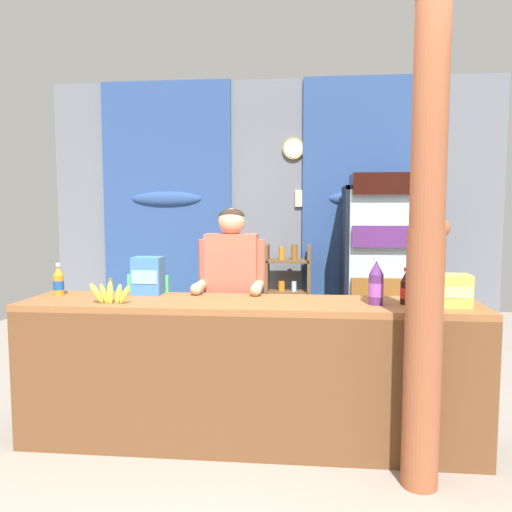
{
  "coord_description": "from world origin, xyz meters",
  "views": [
    {
      "loc": [
        0.38,
        -2.68,
        1.47
      ],
      "look_at": [
        0.04,
        0.67,
        1.16
      ],
      "focal_mm": 35.27,
      "sensor_mm": 36.0,
      "label": 1
    }
  ],
  "objects_px": {
    "timber_post": "(426,241)",
    "plastic_lawn_chair": "(143,315)",
    "shopkeeper": "(232,287)",
    "snack_box_biscuit": "(148,276)",
    "drink_fridge": "(383,258)",
    "stall_counter": "(246,361)",
    "bottle_shelf_rack": "(288,295)",
    "snack_box_instant_noodle": "(453,290)",
    "soda_bottle_orange_soda": "(59,282)",
    "soda_bottle_grape_soda": "(376,284)",
    "banana_bunch": "(110,293)",
    "soda_bottle_cola": "(406,289)"
  },
  "relations": [
    {
      "from": "soda_bottle_orange_soda",
      "to": "banana_bunch",
      "type": "distance_m",
      "value": 0.53
    },
    {
      "from": "bottle_shelf_rack",
      "to": "timber_post",
      "type": "bearing_deg",
      "value": -72.88
    },
    {
      "from": "soda_bottle_grape_soda",
      "to": "snack_box_instant_noodle",
      "type": "bearing_deg",
      "value": -0.66
    },
    {
      "from": "banana_bunch",
      "to": "snack_box_instant_noodle",
      "type": "bearing_deg",
      "value": 3.35
    },
    {
      "from": "snack_box_biscuit",
      "to": "timber_post",
      "type": "bearing_deg",
      "value": -20.24
    },
    {
      "from": "stall_counter",
      "to": "soda_bottle_cola",
      "type": "xyz_separation_m",
      "value": [
        0.95,
        0.1,
        0.44
      ]
    },
    {
      "from": "stall_counter",
      "to": "soda_bottle_orange_soda",
      "type": "bearing_deg",
      "value": 170.92
    },
    {
      "from": "stall_counter",
      "to": "drink_fridge",
      "type": "xyz_separation_m",
      "value": [
        1.11,
        2.04,
        0.44
      ]
    },
    {
      "from": "snack_box_biscuit",
      "to": "snack_box_instant_noodle",
      "type": "height_order",
      "value": "snack_box_biscuit"
    },
    {
      "from": "timber_post",
      "to": "drink_fridge",
      "type": "bearing_deg",
      "value": 86.64
    },
    {
      "from": "plastic_lawn_chair",
      "to": "banana_bunch",
      "type": "bearing_deg",
      "value": -78.31
    },
    {
      "from": "bottle_shelf_rack",
      "to": "plastic_lawn_chair",
      "type": "relative_size",
      "value": 1.29
    },
    {
      "from": "drink_fridge",
      "to": "shopkeeper",
      "type": "height_order",
      "value": "drink_fridge"
    },
    {
      "from": "bottle_shelf_rack",
      "to": "snack_box_instant_noodle",
      "type": "height_order",
      "value": "bottle_shelf_rack"
    },
    {
      "from": "shopkeeper",
      "to": "soda_bottle_grape_soda",
      "type": "relative_size",
      "value": 5.06
    },
    {
      "from": "drink_fridge",
      "to": "soda_bottle_orange_soda",
      "type": "bearing_deg",
      "value": -142.47
    },
    {
      "from": "stall_counter",
      "to": "shopkeeper",
      "type": "xyz_separation_m",
      "value": [
        -0.17,
        0.56,
        0.37
      ]
    },
    {
      "from": "stall_counter",
      "to": "shopkeeper",
      "type": "bearing_deg",
      "value": 107.13
    },
    {
      "from": "shopkeeper",
      "to": "snack_box_biscuit",
      "type": "xyz_separation_m",
      "value": [
        -0.53,
        -0.26,
        0.11
      ]
    },
    {
      "from": "soda_bottle_grape_soda",
      "to": "timber_post",
      "type": "bearing_deg",
      "value": -63.17
    },
    {
      "from": "drink_fridge",
      "to": "timber_post",
      "type": "bearing_deg",
      "value": -93.36
    },
    {
      "from": "plastic_lawn_chair",
      "to": "soda_bottle_orange_soda",
      "type": "xyz_separation_m",
      "value": [
        -0.13,
        -1.31,
        0.51
      ]
    },
    {
      "from": "snack_box_instant_noodle",
      "to": "soda_bottle_cola",
      "type": "bearing_deg",
      "value": 172.97
    },
    {
      "from": "stall_counter",
      "to": "snack_box_biscuit",
      "type": "relative_size",
      "value": 11.25
    },
    {
      "from": "stall_counter",
      "to": "snack_box_instant_noodle",
      "type": "distance_m",
      "value": 1.3
    },
    {
      "from": "shopkeeper",
      "to": "soda_bottle_orange_soda",
      "type": "distance_m",
      "value": 1.17
    },
    {
      "from": "bottle_shelf_rack",
      "to": "snack_box_instant_noodle",
      "type": "xyz_separation_m",
      "value": [
        1.05,
        -2.22,
        0.42
      ]
    },
    {
      "from": "snack_box_instant_noodle",
      "to": "banana_bunch",
      "type": "bearing_deg",
      "value": -176.65
    },
    {
      "from": "snack_box_biscuit",
      "to": "snack_box_instant_noodle",
      "type": "xyz_separation_m",
      "value": [
        1.92,
        -0.24,
        -0.03
      ]
    },
    {
      "from": "plastic_lawn_chair",
      "to": "shopkeeper",
      "type": "xyz_separation_m",
      "value": [
        0.98,
        -0.96,
        0.43
      ]
    },
    {
      "from": "stall_counter",
      "to": "soda_bottle_grape_soda",
      "type": "height_order",
      "value": "soda_bottle_grape_soda"
    },
    {
      "from": "drink_fridge",
      "to": "soda_bottle_grape_soda",
      "type": "height_order",
      "value": "drink_fridge"
    },
    {
      "from": "timber_post",
      "to": "shopkeeper",
      "type": "distance_m",
      "value": 1.49
    },
    {
      "from": "stall_counter",
      "to": "timber_post",
      "type": "xyz_separation_m",
      "value": [
        0.97,
        -0.32,
        0.76
      ]
    },
    {
      "from": "bottle_shelf_rack",
      "to": "shopkeeper",
      "type": "distance_m",
      "value": 1.79
    },
    {
      "from": "shopkeeper",
      "to": "banana_bunch",
      "type": "xyz_separation_m",
      "value": [
        -0.65,
        -0.62,
        0.04
      ]
    },
    {
      "from": "soda_bottle_orange_soda",
      "to": "timber_post",
      "type": "bearing_deg",
      "value": -13.07
    },
    {
      "from": "drink_fridge",
      "to": "plastic_lawn_chair",
      "type": "relative_size",
      "value": 2.11
    },
    {
      "from": "plastic_lawn_chair",
      "to": "soda_bottle_grape_soda",
      "type": "height_order",
      "value": "soda_bottle_grape_soda"
    },
    {
      "from": "stall_counter",
      "to": "shopkeeper",
      "type": "distance_m",
      "value": 0.69
    },
    {
      "from": "soda_bottle_orange_soda",
      "to": "snack_box_biscuit",
      "type": "xyz_separation_m",
      "value": [
        0.58,
        0.09,
        0.04
      ]
    },
    {
      "from": "timber_post",
      "to": "bottle_shelf_rack",
      "type": "relative_size",
      "value": 2.47
    },
    {
      "from": "snack_box_instant_noodle",
      "to": "soda_bottle_orange_soda",
      "type": "bearing_deg",
      "value": 176.74
    },
    {
      "from": "shopkeeper",
      "to": "banana_bunch",
      "type": "bearing_deg",
      "value": -136.69
    },
    {
      "from": "soda_bottle_cola",
      "to": "shopkeeper",
      "type": "bearing_deg",
      "value": 157.64
    },
    {
      "from": "stall_counter",
      "to": "banana_bunch",
      "type": "relative_size",
      "value": 10.45
    },
    {
      "from": "timber_post",
      "to": "plastic_lawn_chair",
      "type": "height_order",
      "value": "timber_post"
    },
    {
      "from": "timber_post",
      "to": "soda_bottle_grape_soda",
      "type": "bearing_deg",
      "value": 116.83
    },
    {
      "from": "bottle_shelf_rack",
      "to": "shopkeeper",
      "type": "relative_size",
      "value": 0.75
    },
    {
      "from": "shopkeeper",
      "to": "soda_bottle_orange_soda",
      "type": "bearing_deg",
      "value": -162.39
    }
  ]
}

